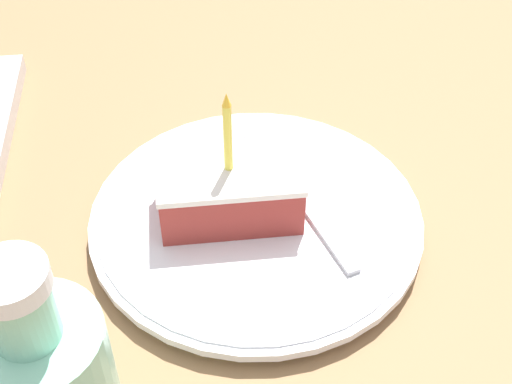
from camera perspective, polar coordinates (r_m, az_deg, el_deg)
name	(u,v)px	position (r m, az deg, el deg)	size (l,w,h in m)	color
ground_plane	(286,247)	(0.64, 2.40, -4.39)	(2.40, 2.40, 0.04)	olive
plate	(256,219)	(0.62, 0.00, -2.21)	(0.29, 0.29, 0.02)	silver
cake_slice	(230,189)	(0.60, -2.13, 0.21)	(0.07, 0.12, 0.12)	#99332D
fork	(293,187)	(0.64, 2.98, 0.42)	(0.19, 0.08, 0.00)	#B2B2B7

